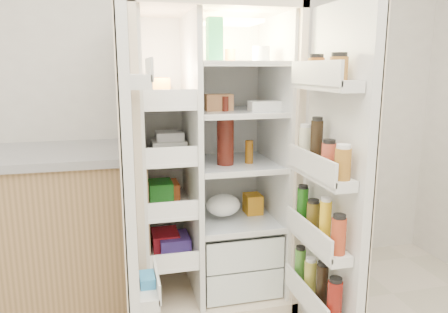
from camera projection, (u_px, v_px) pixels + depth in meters
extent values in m
cube|color=silver|center=(173.00, 84.00, 2.83)|extent=(4.00, 0.02, 2.70)
cube|color=beige|center=(199.00, 151.00, 2.89)|extent=(0.92, 0.04, 1.80)
cube|color=beige|center=(136.00, 165.00, 2.47)|extent=(0.04, 0.70, 1.80)
cube|color=beige|center=(277.00, 158.00, 2.68)|extent=(0.04, 0.70, 1.80)
cube|color=beige|center=(208.00, 10.00, 2.40)|extent=(0.92, 0.70, 0.04)
cube|color=beige|center=(210.00, 290.00, 2.76)|extent=(0.92, 0.70, 0.08)
cube|color=silver|center=(200.00, 149.00, 2.86)|extent=(0.84, 0.02, 1.68)
cube|color=silver|center=(141.00, 162.00, 2.48)|extent=(0.02, 0.62, 1.68)
cube|color=silver|center=(273.00, 155.00, 2.67)|extent=(0.02, 0.62, 1.68)
cube|color=silver|center=(192.00, 159.00, 2.55)|extent=(0.03, 0.62, 1.68)
cube|color=silver|center=(234.00, 268.00, 2.74)|extent=(0.47, 0.52, 0.19)
cube|color=silver|center=(234.00, 239.00, 2.70)|extent=(0.47, 0.52, 0.19)
cube|color=#FFD18C|center=(232.00, 22.00, 2.50)|extent=(0.30, 0.30, 0.02)
cube|color=white|center=(168.00, 250.00, 2.63)|extent=(0.28, 0.58, 0.02)
cube|color=white|center=(167.00, 204.00, 2.57)|extent=(0.28, 0.58, 0.02)
cube|color=white|center=(166.00, 155.00, 2.51)|extent=(0.28, 0.58, 0.02)
cube|color=white|center=(164.00, 104.00, 2.44)|extent=(0.28, 0.58, 0.02)
cube|color=white|center=(234.00, 218.00, 2.69)|extent=(0.49, 0.58, 0.01)
cube|color=white|center=(234.00, 163.00, 2.62)|extent=(0.49, 0.58, 0.01)
cube|color=white|center=(234.00, 111.00, 2.55)|extent=(0.49, 0.58, 0.02)
cube|color=white|center=(235.00, 64.00, 2.50)|extent=(0.49, 0.58, 0.02)
cube|color=red|center=(168.00, 241.00, 2.62)|extent=(0.16, 0.20, 0.10)
cube|color=#258929|center=(167.00, 193.00, 2.55)|extent=(0.14, 0.18, 0.12)
cube|color=silver|center=(165.00, 148.00, 2.50)|extent=(0.20, 0.22, 0.07)
cube|color=orange|center=(164.00, 90.00, 2.43)|extent=(0.15, 0.16, 0.14)
cube|color=#4B339B|center=(168.00, 242.00, 2.62)|extent=(0.18, 0.20, 0.09)
cube|color=#DD5B27|center=(167.00, 194.00, 2.56)|extent=(0.14, 0.18, 0.10)
cube|color=white|center=(165.00, 144.00, 2.49)|extent=(0.16, 0.16, 0.12)
sphere|color=orange|center=(218.00, 285.00, 2.65)|extent=(0.07, 0.07, 0.07)
sphere|color=orange|center=(231.00, 280.00, 2.71)|extent=(0.07, 0.07, 0.07)
sphere|color=orange|center=(247.00, 281.00, 2.70)|extent=(0.07, 0.07, 0.07)
sphere|color=orange|center=(221.00, 274.00, 2.80)|extent=(0.07, 0.07, 0.07)
sphere|color=orange|center=(236.00, 273.00, 2.80)|extent=(0.07, 0.07, 0.07)
sphere|color=orange|center=(253.00, 274.00, 2.79)|extent=(0.07, 0.07, 0.07)
sphere|color=orange|center=(211.00, 280.00, 2.72)|extent=(0.07, 0.07, 0.07)
sphere|color=orange|center=(244.00, 271.00, 2.83)|extent=(0.07, 0.07, 0.07)
ellipsoid|color=#457426|center=(234.00, 236.00, 2.72)|extent=(0.26, 0.24, 0.11)
cylinder|color=#4A170F|center=(225.00, 138.00, 2.52)|extent=(0.10, 0.10, 0.32)
cylinder|color=brown|center=(249.00, 152.00, 2.57)|extent=(0.05, 0.05, 0.14)
cube|color=#2A9C61|center=(214.00, 40.00, 2.35)|extent=(0.08, 0.08, 0.24)
cylinder|color=silver|center=(261.00, 54.00, 2.44)|extent=(0.10, 0.10, 0.09)
cylinder|color=#B26329|center=(230.00, 56.00, 2.55)|extent=(0.06, 0.06, 0.08)
cube|color=white|center=(269.00, 106.00, 2.50)|extent=(0.24, 0.10, 0.06)
cube|color=#9D663E|center=(219.00, 102.00, 2.51)|extent=(0.16, 0.09, 0.10)
ellipsoid|color=white|center=(223.00, 209.00, 2.63)|extent=(0.21, 0.19, 0.13)
cube|color=orange|center=(253.00, 204.00, 2.76)|extent=(0.10, 0.13, 0.13)
cube|color=silver|center=(128.00, 192.00, 1.94)|extent=(0.05, 0.40, 1.72)
cube|color=beige|center=(123.00, 193.00, 1.93)|extent=(0.01, 0.40, 1.72)
cube|color=silver|center=(148.00, 290.00, 2.06)|extent=(0.09, 0.32, 0.06)
cube|color=silver|center=(139.00, 81.00, 1.85)|extent=(0.09, 0.32, 0.06)
cube|color=#338CCC|center=(147.00, 284.00, 2.05)|extent=(0.07, 0.12, 0.10)
cube|color=silver|center=(336.00, 183.00, 2.09)|extent=(0.05, 0.58, 1.72)
cube|color=beige|center=(340.00, 183.00, 2.10)|extent=(0.01, 0.58, 1.72)
cube|color=silver|center=(314.00, 303.00, 2.20)|extent=(0.11, 0.50, 0.05)
cube|color=silver|center=(317.00, 242.00, 2.13)|extent=(0.11, 0.50, 0.05)
cube|color=silver|center=(321.00, 174.00, 2.06)|extent=(0.11, 0.50, 0.05)
cube|color=silver|center=(325.00, 85.00, 1.97)|extent=(0.11, 0.50, 0.05)
cylinder|color=maroon|center=(335.00, 301.00, 1.99)|extent=(0.07, 0.07, 0.20)
cylinder|color=black|center=(322.00, 286.00, 2.11)|extent=(0.06, 0.06, 0.22)
cylinder|color=#AFA63A|center=(310.00, 277.00, 2.24)|extent=(0.06, 0.06, 0.18)
cylinder|color=#41802A|center=(300.00, 265.00, 2.36)|extent=(0.06, 0.06, 0.19)
cylinder|color=#9F351A|center=(338.00, 236.00, 1.92)|extent=(0.07, 0.07, 0.17)
cylinder|color=yellow|center=(325.00, 222.00, 2.04)|extent=(0.06, 0.06, 0.21)
cylinder|color=brown|center=(313.00, 218.00, 2.17)|extent=(0.07, 0.07, 0.16)
cylinder|color=#1C5A14|center=(302.00, 206.00, 2.29)|extent=(0.06, 0.06, 0.20)
cylinder|color=#966120|center=(343.00, 164.00, 1.85)|extent=(0.07, 0.07, 0.14)
cylinder|color=#A63F2A|center=(328.00, 158.00, 1.98)|extent=(0.07, 0.07, 0.14)
cylinder|color=black|center=(316.00, 144.00, 2.09)|extent=(0.06, 0.06, 0.23)
cylinder|color=beige|center=(305.00, 144.00, 2.22)|extent=(0.06, 0.06, 0.18)
cylinder|color=brown|center=(339.00, 68.00, 1.84)|extent=(0.08, 0.08, 0.10)
cylinder|color=#97501B|center=(316.00, 68.00, 2.05)|extent=(0.08, 0.08, 0.10)
cube|color=#96724B|center=(32.00, 238.00, 2.49)|extent=(1.33, 0.69, 0.95)
cube|color=gray|center=(24.00, 155.00, 2.39)|extent=(1.37, 0.73, 0.04)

